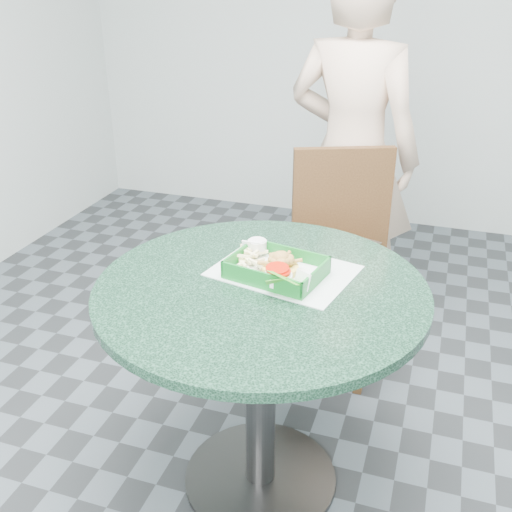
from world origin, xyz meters
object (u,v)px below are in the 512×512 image
(dining_chair, at_px, (335,245))
(diner_person, at_px, (353,135))
(cafe_table, at_px, (261,339))
(crab_sandwich, at_px, (280,268))
(food_basket, at_px, (276,277))
(sauce_ramekin, at_px, (250,252))

(dining_chair, height_order, diner_person, diner_person)
(cafe_table, distance_m, crab_sandwich, 0.23)
(food_basket, bearing_deg, crab_sandwich, 14.14)
(dining_chair, xyz_separation_m, sauce_ramekin, (-0.14, -0.71, 0.27))
(diner_person, bearing_deg, food_basket, 99.03)
(dining_chair, height_order, crab_sandwich, dining_chair)
(cafe_table, bearing_deg, dining_chair, 86.07)
(food_basket, distance_m, sauce_ramekin, 0.13)
(dining_chair, distance_m, sauce_ramekin, 0.77)
(dining_chair, relative_size, diner_person, 0.50)
(food_basket, xyz_separation_m, crab_sandwich, (0.01, 0.00, 0.03))
(cafe_table, bearing_deg, food_basket, 68.86)
(food_basket, relative_size, crab_sandwich, 2.43)
(cafe_table, relative_size, sauce_ramekin, 16.28)
(cafe_table, xyz_separation_m, crab_sandwich, (0.04, 0.07, 0.22))
(diner_person, bearing_deg, crab_sandwich, 99.63)
(crab_sandwich, distance_m, sauce_ramekin, 0.14)
(crab_sandwich, relative_size, sauce_ramekin, 1.84)
(food_basket, bearing_deg, diner_person, 88.38)
(crab_sandwich, height_order, sauce_ramekin, crab_sandwich)
(dining_chair, bearing_deg, diner_person, 68.00)
(diner_person, bearing_deg, sauce_ramekin, 92.84)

